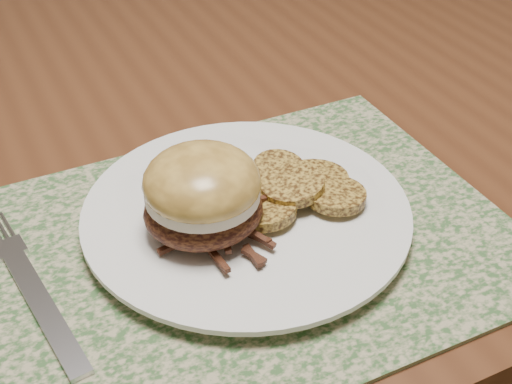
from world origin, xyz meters
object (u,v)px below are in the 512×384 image
(pork_sandwich, at_px, (203,194))
(fork, at_px, (31,286))
(dining_table, at_px, (51,192))
(dinner_plate, at_px, (246,215))

(pork_sandwich, relative_size, fork, 0.48)
(pork_sandwich, bearing_deg, dining_table, 109.88)
(dinner_plate, xyz_separation_m, pork_sandwich, (-0.04, -0.01, 0.04))
(dinner_plate, bearing_deg, dining_table, 118.49)
(dining_table, bearing_deg, fork, -103.16)
(dinner_plate, bearing_deg, pork_sandwich, -166.77)
(pork_sandwich, xyz_separation_m, fork, (-0.14, 0.01, -0.05))
(pork_sandwich, height_order, fork, pork_sandwich)
(dining_table, xyz_separation_m, dinner_plate, (0.13, -0.23, 0.09))
(fork, bearing_deg, pork_sandwich, -11.69)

